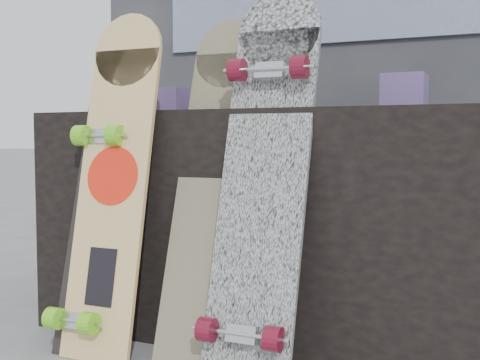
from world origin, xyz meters
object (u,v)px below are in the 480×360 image
at_px(longboard_geisha, 115,171).
at_px(longboard_cascadia, 264,169).
at_px(vendor_table, 266,222).
at_px(longboard_celtic, 214,174).
at_px(skateboard_dark, 97,209).

height_order(longboard_geisha, longboard_cascadia, longboard_cascadia).
relative_size(vendor_table, longboard_geisha, 1.41).
xyz_separation_m(longboard_celtic, longboard_cascadia, (0.20, -0.06, 0.02)).
bearing_deg(skateboard_dark, longboard_celtic, 15.62).
bearing_deg(longboard_cascadia, longboard_celtic, 162.72).
relative_size(vendor_table, skateboard_dark, 1.75).
height_order(vendor_table, skateboard_dark, skateboard_dark).
distance_m(vendor_table, longboard_cascadia, 0.43).
xyz_separation_m(longboard_celtic, skateboard_dark, (-0.38, -0.11, -0.12)).
relative_size(longboard_cascadia, skateboard_dark, 1.29).
distance_m(longboard_geisha, longboard_cascadia, 0.52).
bearing_deg(longboard_geisha, vendor_table, 45.04).
height_order(vendor_table, longboard_cascadia, longboard_cascadia).
relative_size(longboard_geisha, skateboard_dark, 1.24).
height_order(longboard_geisha, longboard_celtic, longboard_geisha).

